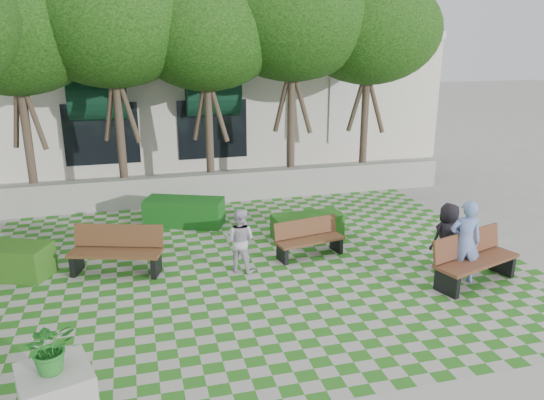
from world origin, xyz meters
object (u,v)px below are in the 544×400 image
object	(u,v)px
bench_east	(474,259)
hedge_midright	(307,226)
person_dark	(447,237)
bench_west	(117,251)
person_white	(240,240)
bench_mid	(309,239)
hedge_west	(2,260)
hedge_midleft	(184,212)
person_blue	(465,242)
planter_front	(56,387)

from	to	relation	value
bench_east	hedge_midright	distance (m)	4.18
hedge_midright	person_dark	distance (m)	3.54
bench_west	person_white	xyz separation A→B (m)	(2.60, -0.60, 0.22)
bench_mid	person_white	bearing A→B (deg)	-177.43
bench_east	bench_mid	distance (m)	3.62
hedge_midright	hedge_west	xyz separation A→B (m)	(-7.04, -0.46, 0.05)
bench_mid	hedge_west	world-z (taller)	bench_mid
bench_east	person_dark	world-z (taller)	person_dark
bench_west	hedge_midright	size ratio (longest dim) A/B	1.17
bench_west	person_dark	size ratio (longest dim) A/B	1.35
hedge_west	person_white	distance (m)	5.10
bench_mid	hedge_midleft	distance (m)	3.90
bench_east	hedge_west	xyz separation A→B (m)	(-9.55, 2.88, -0.15)
hedge_midright	person_blue	size ratio (longest dim) A/B	1.00
bench_east	person_blue	size ratio (longest dim) A/B	1.19
bench_east	hedge_midright	bearing A→B (deg)	109.08
person_dark	hedge_midright	bearing A→B (deg)	-52.83
bench_west	hedge_midright	distance (m)	4.75
bench_east	bench_west	world-z (taller)	bench_east
bench_east	hedge_midleft	size ratio (longest dim) A/B	1.01
person_white	person_dark	bearing A→B (deg)	-162.50
planter_front	bench_mid	bearing A→B (deg)	42.73
bench_west	person_dark	distance (m)	7.19
bench_east	hedge_midright	world-z (taller)	bench_east
bench_west	hedge_midleft	size ratio (longest dim) A/B	0.99
bench_east	person_dark	size ratio (longest dim) A/B	1.39
bench_west	person_blue	distance (m)	7.37
person_white	bench_east	bearing A→B (deg)	-169.75
bench_mid	hedge_midright	size ratio (longest dim) A/B	0.96
planter_front	person_blue	world-z (taller)	person_blue
hedge_west	person_dark	distance (m)	9.61
bench_mid	bench_west	size ratio (longest dim) A/B	0.82
planter_front	person_blue	xyz separation A→B (m)	(7.66, 2.48, 0.26)
hedge_midright	hedge_west	world-z (taller)	hedge_west
hedge_midright	person_white	xyz separation A→B (m)	(-2.06, -1.52, 0.40)
bench_mid	hedge_west	size ratio (longest dim) A/B	0.84
bench_west	person_blue	xyz separation A→B (m)	(6.98, -2.33, 0.39)
bench_mid	person_white	size ratio (longest dim) A/B	1.20
person_blue	person_dark	distance (m)	0.62
person_dark	person_white	size ratio (longest dim) A/B	1.07
bench_west	planter_front	world-z (taller)	planter_front
bench_west	person_blue	world-z (taller)	person_blue
bench_mid	person_blue	size ratio (longest dim) A/B	0.96
bench_east	person_blue	distance (m)	0.44
person_white	hedge_midleft	bearing A→B (deg)	-43.42
hedge_midleft	person_white	xyz separation A→B (m)	(0.87, -3.32, 0.35)
hedge_midleft	person_blue	distance (m)	7.30
hedge_midright	hedge_midleft	world-z (taller)	hedge_midleft
hedge_midleft	person_blue	size ratio (longest dim) A/B	1.18
bench_east	bench_west	xyz separation A→B (m)	(-7.18, 2.42, -0.01)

